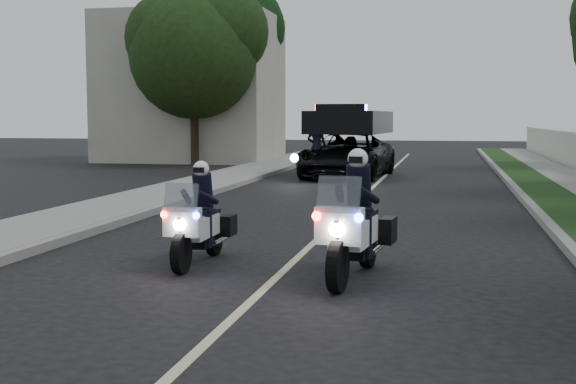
% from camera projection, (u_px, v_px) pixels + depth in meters
% --- Properties ---
extents(ground, '(120.00, 120.00, 0.00)m').
position_uv_depth(ground, '(268.00, 286.00, 9.56)').
color(ground, black).
rests_on(ground, ground).
extents(curb_right, '(0.20, 60.00, 0.15)m').
position_uv_depth(curb_right, '(527.00, 201.00, 18.45)').
color(curb_right, gray).
rests_on(curb_right, ground).
extents(grass_verge, '(1.20, 60.00, 0.16)m').
position_uv_depth(grass_verge, '(557.00, 202.00, 18.30)').
color(grass_verge, '#193814').
rests_on(grass_verge, ground).
extents(curb_left, '(0.20, 60.00, 0.15)m').
position_uv_depth(curb_left, '(205.00, 194.00, 20.13)').
color(curb_left, gray).
rests_on(curb_left, ground).
extents(sidewalk_left, '(2.00, 60.00, 0.16)m').
position_uv_depth(sidewalk_left, '(166.00, 193.00, 20.36)').
color(sidewalk_left, gray).
rests_on(sidewalk_left, ground).
extents(building_far, '(8.00, 6.00, 7.00)m').
position_uv_depth(building_far, '(192.00, 88.00, 36.58)').
color(building_far, '#A8A396').
rests_on(building_far, ground).
extents(lane_marking, '(0.12, 50.00, 0.01)m').
position_uv_depth(lane_marking, '(359.00, 200.00, 19.30)').
color(lane_marking, '#BFB78C').
rests_on(lane_marking, ground).
extents(police_moto_left, '(0.63, 1.76, 1.50)m').
position_uv_depth(police_moto_left, '(199.00, 264.00, 11.01)').
color(police_moto_left, silver).
rests_on(police_moto_left, ground).
extents(police_moto_right, '(0.94, 2.09, 1.72)m').
position_uv_depth(police_moto_right, '(354.00, 278.00, 10.00)').
color(police_moto_right, silver).
rests_on(police_moto_right, ground).
extents(police_suv, '(3.09, 5.84, 2.74)m').
position_uv_depth(police_suv, '(347.00, 177.00, 26.72)').
color(police_suv, black).
rests_on(police_suv, ground).
extents(bicycle, '(0.59, 1.53, 0.79)m').
position_uv_depth(bicycle, '(317.00, 180.00, 25.62)').
color(bicycle, black).
rests_on(bicycle, ground).
extents(cyclist, '(0.69, 0.49, 1.82)m').
position_uv_depth(cyclist, '(317.00, 180.00, 25.62)').
color(cyclist, black).
rests_on(cyclist, ground).
extents(tree_left_near, '(6.85, 6.85, 9.38)m').
position_uv_depth(tree_left_near, '(195.00, 165.00, 33.28)').
color(tree_left_near, '#1E3812').
rests_on(tree_left_near, ground).
extents(tree_left_far, '(7.22, 7.22, 10.52)m').
position_uv_depth(tree_left_far, '(213.00, 159.00, 38.31)').
color(tree_left_far, black).
rests_on(tree_left_far, ground).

